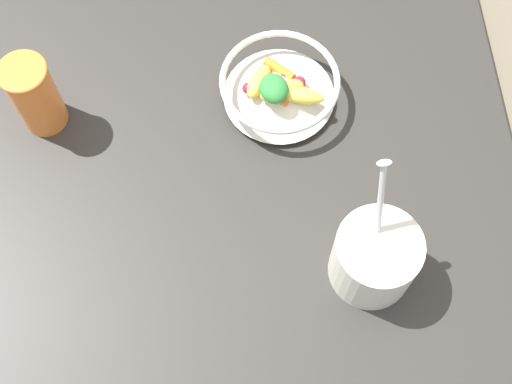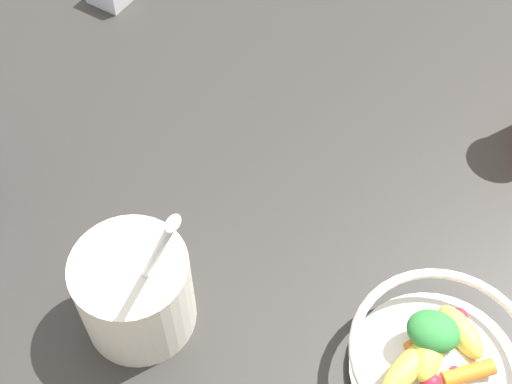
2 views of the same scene
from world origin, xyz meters
name	(u,v)px [view 1 (image 1 of 2)]	position (x,y,z in m)	size (l,w,h in m)	color
ground_plane	(162,293)	(0.00, 0.00, 0.00)	(6.00, 6.00, 0.00)	#665B4C
countertop	(161,289)	(0.00, 0.00, 0.02)	(1.08, 1.08, 0.04)	#2D2B28
fruit_bowl	(279,87)	(-0.19, -0.29, 0.08)	(0.18, 0.18, 0.07)	silver
yogurt_tub	(375,255)	(-0.30, 0.00, 0.10)	(0.12, 0.12, 0.22)	silver
drinking_cup	(34,94)	(0.17, -0.28, 0.11)	(0.07, 0.07, 0.13)	orange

